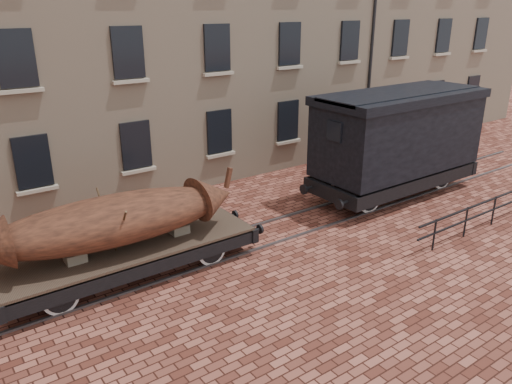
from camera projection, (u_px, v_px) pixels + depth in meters
ground at (276, 231)px, 16.19m from camera, size 90.00×90.00×0.00m
warehouse_cream at (196, 3)px, 22.97m from camera, size 40.00×10.19×14.00m
rail_track at (276, 230)px, 16.18m from camera, size 30.00×1.52×0.06m
flatcar_wagon at (131, 252)px, 13.26m from camera, size 7.61×2.06×1.15m
iron_boat at (113, 220)px, 12.68m from camera, size 7.06×2.20×1.67m
goods_van at (399, 132)px, 18.46m from camera, size 7.70×2.81×3.98m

